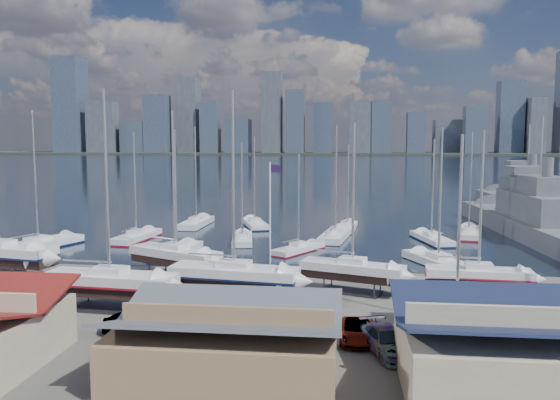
# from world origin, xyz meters

# --- Properties ---
(ground) EXTENTS (1400.00, 1400.00, 0.00)m
(ground) POSITION_xyz_m (0.00, -10.00, 0.00)
(ground) COLOR #605E59
(ground) RESTS_ON ground
(water) EXTENTS (1400.00, 600.00, 0.40)m
(water) POSITION_xyz_m (0.00, 300.00, -0.15)
(water) COLOR #1A253B
(water) RESTS_ON ground
(far_shore) EXTENTS (1400.00, 80.00, 2.20)m
(far_shore) POSITION_xyz_m (0.00, 560.00, 1.10)
(far_shore) COLOR #2D332D
(far_shore) RESTS_ON ground
(skyline) EXTENTS (639.14, 43.80, 107.69)m
(skyline) POSITION_xyz_m (-7.83, 553.76, 39.09)
(skyline) COLOR #475166
(skyline) RESTS_ON far_shore
(shed_grey) EXTENTS (12.60, 8.40, 4.17)m
(shed_grey) POSITION_xyz_m (0.00, -26.00, 2.15)
(shed_grey) COLOR #8C6B4C
(shed_grey) RESTS_ON ground
(shed_blue) EXTENTS (13.65, 9.45, 4.71)m
(shed_blue) POSITION_xyz_m (16.00, -26.00, 2.42)
(shed_blue) COLOR #BFB293
(shed_blue) RESTS_ON ground
(sailboat_cradle_1) EXTENTS (10.81, 3.89, 17.03)m
(sailboat_cradle_1) POSITION_xyz_m (-11.68, -14.75, 2.12)
(sailboat_cradle_1) COLOR #2D2D33
(sailboat_cradle_1) RESTS_ON ground
(sailboat_cradle_2) EXTENTS (10.00, 6.85, 16.01)m
(sailboat_cradle_2) POSITION_xyz_m (-9.82, -3.97, 2.08)
(sailboat_cradle_2) COLOR #2D2D33
(sailboat_cradle_2) RESTS_ON ground
(sailboat_cradle_3) EXTENTS (10.96, 4.40, 17.13)m
(sailboat_cradle_3) POSITION_xyz_m (-2.48, -11.48, 2.13)
(sailboat_cradle_3) COLOR #2D2D33
(sailboat_cradle_3) RESTS_ON ground
(sailboat_cradle_4) EXTENTS (9.27, 5.20, 14.70)m
(sailboat_cradle_4) POSITION_xyz_m (7.20, -7.79, 2.01)
(sailboat_cradle_4) COLOR #2D2D33
(sailboat_cradle_4) RESTS_ON ground
(sailboat_cradle_5) EXTENTS (8.42, 2.86, 13.59)m
(sailboat_cradle_5) POSITION_xyz_m (14.49, -15.34, 1.95)
(sailboat_cradle_5) COLOR #2D2D33
(sailboat_cradle_5) RESTS_ON ground
(sailboat_cradle_6) EXTENTS (8.75, 3.06, 14.04)m
(sailboat_cradle_6) POSITION_xyz_m (17.62, -8.46, 1.97)
(sailboat_cradle_6) COLOR #2D2D33
(sailboat_cradle_6) RESTS_ON ground
(sailboat_moored_0) EXTENTS (7.04, 12.23, 17.65)m
(sailboat_moored_0) POSITION_xyz_m (-30.66, 7.48, 0.31)
(sailboat_moored_0) COLOR black
(sailboat_moored_0) RESTS_ON water
(sailboat_moored_1) EXTENTS (3.88, 10.32, 15.07)m
(sailboat_moored_1) POSITION_xyz_m (-20.98, 14.68, 0.31)
(sailboat_moored_1) COLOR black
(sailboat_moored_1) RESTS_ON water
(sailboat_moored_2) EXTENTS (3.26, 10.80, 16.20)m
(sailboat_moored_2) POSITION_xyz_m (-16.30, 27.71, 0.32)
(sailboat_moored_2) COLOR black
(sailboat_moored_2) RESTS_ON water
(sailboat_moored_3) EXTENTS (3.73, 10.37, 15.19)m
(sailboat_moored_3) POSITION_xyz_m (-12.61, 5.55, 0.31)
(sailboat_moored_3) COLOR black
(sailboat_moored_3) RESTS_ON water
(sailboat_moored_4) EXTENTS (4.02, 9.31, 13.61)m
(sailboat_moored_4) POSITION_xyz_m (-6.65, 14.86, 0.32)
(sailboat_moored_4) COLOR black
(sailboat_moored_4) RESTS_ON water
(sailboat_moored_5) EXTENTS (5.85, 10.11, 14.58)m
(sailboat_moored_5) POSITION_xyz_m (-7.14, 28.12, 0.31)
(sailboat_moored_5) COLOR black
(sailboat_moored_5) RESTS_ON water
(sailboat_moored_6) EXTENTS (6.17, 8.23, 12.27)m
(sailboat_moored_6) POSITION_xyz_m (1.18, 9.18, 0.31)
(sailboat_moored_6) COLOR black
(sailboat_moored_6) RESTS_ON water
(sailboat_moored_7) EXTENTS (4.66, 10.95, 16.01)m
(sailboat_moored_7) POSITION_xyz_m (5.44, 18.51, 0.32)
(sailboat_moored_7) COLOR black
(sailboat_moored_7) RESTS_ON water
(sailboat_moored_8) EXTENTS (3.25, 9.09, 13.32)m
(sailboat_moored_8) POSITION_xyz_m (7.15, 26.57, 0.31)
(sailboat_moored_8) COLOR black
(sailboat_moored_8) RESTS_ON water
(sailboat_moored_9) EXTENTS (6.76, 10.40, 15.30)m
(sailboat_moored_9) POSITION_xyz_m (16.43, 3.42, 0.32)
(sailboat_moored_9) COLOR black
(sailboat_moored_9) RESTS_ON water
(sailboat_moored_10) EXTENTS (4.68, 9.76, 14.06)m
(sailboat_moored_10) POSITION_xyz_m (18.01, 17.88, 0.31)
(sailboat_moored_10) COLOR black
(sailboat_moored_10) RESTS_ON water
(sailboat_moored_11) EXTENTS (5.00, 10.48, 15.11)m
(sailboat_moored_11) POSITION_xyz_m (23.91, 23.05, 0.31)
(sailboat_moored_11) COLOR black
(sailboat_moored_11) RESTS_ON water
(naval_ship_east) EXTENTS (10.09, 47.11, 18.21)m
(naval_ship_east) POSITION_xyz_m (32.80, 22.52, 1.66)
(naval_ship_east) COLOR #585C62
(naval_ship_east) RESTS_ON water
(naval_ship_west) EXTENTS (8.36, 44.03, 17.95)m
(naval_ship_west) POSITION_xyz_m (40.75, 51.95, 1.66)
(naval_ship_west) COLOR #585C62
(naval_ship_west) RESTS_ON water
(car_a) EXTENTS (2.41, 4.59, 1.49)m
(car_a) POSITION_xyz_m (-4.93, -20.25, 0.74)
(car_a) COLOR gray
(car_a) RESTS_ON ground
(car_b) EXTENTS (4.17, 2.66, 1.30)m
(car_b) POSITION_xyz_m (-8.02, -19.51, 0.65)
(car_b) COLOR gray
(car_b) RESTS_ON ground
(car_c) EXTENTS (2.32, 4.80, 1.32)m
(car_c) POSITION_xyz_m (7.32, -19.40, 0.66)
(car_c) COLOR gray
(car_c) RESTS_ON ground
(car_d) EXTENTS (3.82, 5.83, 1.57)m
(car_d) POSITION_xyz_m (9.10, -21.35, 0.78)
(car_d) COLOR gray
(car_d) RESTS_ON ground
(flagpole) EXTENTS (1.00, 0.12, 11.32)m
(flagpole) POSITION_xyz_m (0.07, -7.57, 6.48)
(flagpole) COLOR white
(flagpole) RESTS_ON ground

